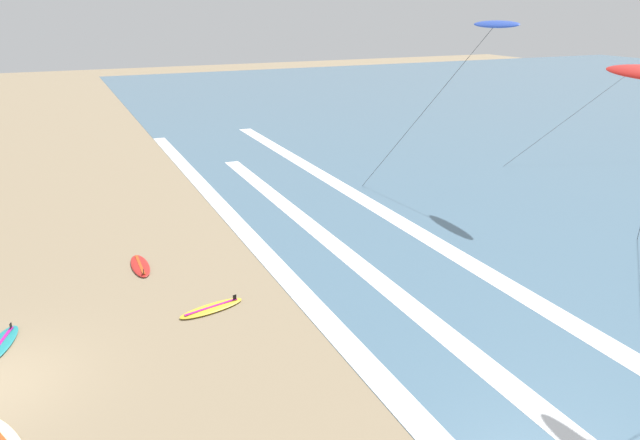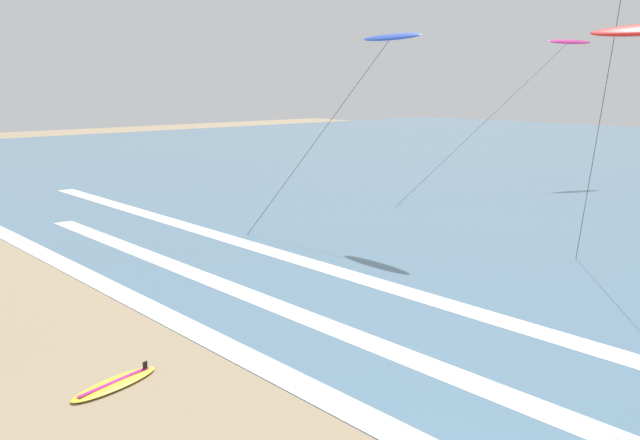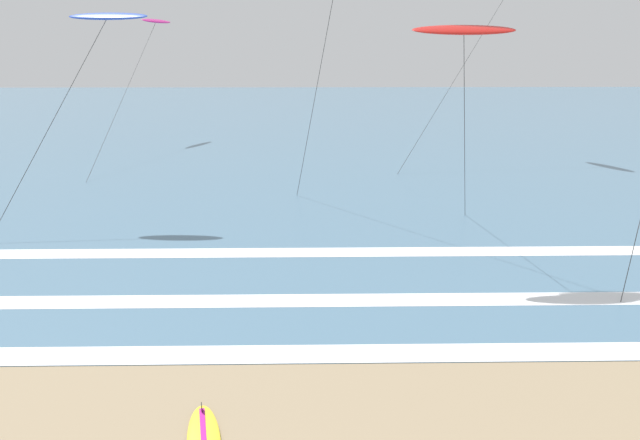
% 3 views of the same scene
% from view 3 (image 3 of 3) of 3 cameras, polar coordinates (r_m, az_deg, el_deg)
% --- Properties ---
extents(ocean_surface, '(140.00, 90.00, 0.01)m').
position_cam_3_polar(ocean_surface, '(55.91, -1.25, 10.84)').
color(ocean_surface, slate).
rests_on(ocean_surface, ground).
extents(wave_foam_shoreline, '(56.72, 0.78, 0.01)m').
position_cam_3_polar(wave_foam_shoreline, '(12.84, 0.54, -14.05)').
color(wave_foam_shoreline, white).
rests_on(wave_foam_shoreline, ocean_surface).
extents(wave_foam_mid_break, '(38.15, 0.81, 0.01)m').
position_cam_3_polar(wave_foam_mid_break, '(15.26, -2.28, -8.56)').
color(wave_foam_mid_break, white).
rests_on(wave_foam_mid_break, ocean_surface).
extents(wave_foam_outer_break, '(54.05, 0.88, 0.01)m').
position_cam_3_polar(wave_foam_outer_break, '(18.75, -6.07, -3.48)').
color(wave_foam_outer_break, white).
rests_on(wave_foam_outer_break, ocean_surface).
extents(kite_red_high_left, '(3.47, 4.82, 7.55)m').
position_cam_3_polar(kite_red_high_left, '(17.97, 15.07, 18.86)').
color(kite_red_high_left, red).
rests_on(kite_red_high_left, ground).
extents(kite_magenta_mid_center, '(2.04, 17.59, 9.00)m').
position_cam_3_polar(kite_magenta_mid_center, '(45.24, -17.06, 19.50)').
color(kite_magenta_mid_center, '#CC2384').
rests_on(kite_magenta_mid_center, ground).
extents(kite_blue_far_right, '(5.30, 5.10, 8.23)m').
position_cam_3_polar(kite_blue_far_right, '(24.48, -21.66, 19.43)').
color(kite_blue_far_right, blue).
rests_on(kite_blue_far_right, ground).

